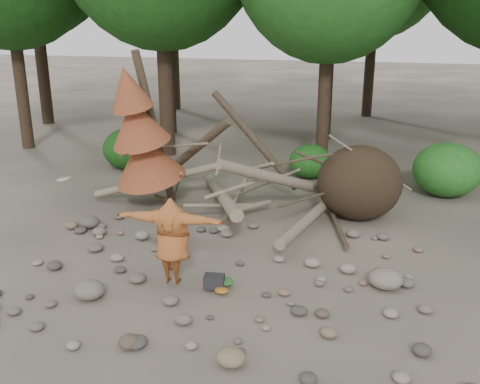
# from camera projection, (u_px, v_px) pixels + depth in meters

# --- Properties ---
(ground) EXTENTS (120.00, 120.00, 0.00)m
(ground) POSITION_uv_depth(u_px,v_px,m) (213.00, 278.00, 10.95)
(ground) COLOR #514C44
(ground) RESTS_ON ground
(deadfall_pile) EXTENTS (8.55, 5.24, 3.30)m
(deadfall_pile) POSITION_uv_depth(u_px,v_px,m) (337.00, 183.00, 14.02)
(deadfall_pile) COLOR #332619
(deadfall_pile) RESTS_ON ground
(dead_conifer) EXTENTS (2.06, 2.16, 4.35)m
(dead_conifer) POSITION_uv_depth(u_px,v_px,m) (141.00, 135.00, 14.19)
(dead_conifer) COLOR #4C3F30
(dead_conifer) RESTS_ON ground
(bush_left) EXTENTS (1.80, 1.80, 1.44)m
(bush_left) POSITION_uv_depth(u_px,v_px,m) (129.00, 149.00, 18.74)
(bush_left) COLOR #194E14
(bush_left) RESTS_ON ground
(bush_mid) EXTENTS (1.40, 1.40, 1.12)m
(bush_mid) POSITION_uv_depth(u_px,v_px,m) (310.00, 161.00, 17.72)
(bush_mid) COLOR #22631C
(bush_mid) RESTS_ON ground
(bush_right) EXTENTS (2.00, 2.00, 1.60)m
(bush_right) POSITION_uv_depth(u_px,v_px,m) (447.00, 170.00, 15.84)
(bush_right) COLOR #2B7524
(bush_right) RESTS_ON ground
(frisbee_thrower) EXTENTS (3.37, 0.70, 2.07)m
(frisbee_thrower) POSITION_uv_depth(u_px,v_px,m) (172.00, 241.00, 10.37)
(frisbee_thrower) COLOR #A55525
(frisbee_thrower) RESTS_ON ground
(backpack) EXTENTS (0.42, 0.31, 0.26)m
(backpack) POSITION_uv_depth(u_px,v_px,m) (214.00, 284.00, 10.42)
(backpack) COLOR black
(backpack) RESTS_ON ground
(cloth_green) EXTENTS (0.40, 0.34, 0.15)m
(cloth_green) POSITION_uv_depth(u_px,v_px,m) (223.00, 284.00, 10.56)
(cloth_green) COLOR #266026
(cloth_green) RESTS_ON ground
(cloth_orange) EXTENTS (0.28, 0.23, 0.10)m
(cloth_orange) POSITION_uv_depth(u_px,v_px,m) (222.00, 293.00, 10.26)
(cloth_orange) COLOR #A15E1B
(cloth_orange) RESTS_ON ground
(boulder_front_left) EXTENTS (0.60, 0.54, 0.36)m
(boulder_front_left) POSITION_uv_depth(u_px,v_px,m) (89.00, 290.00, 10.10)
(boulder_front_left) COLOR #6F675C
(boulder_front_left) RESTS_ON ground
(boulder_front_right) EXTENTS (0.46, 0.41, 0.28)m
(boulder_front_right) POSITION_uv_depth(u_px,v_px,m) (231.00, 357.00, 8.16)
(boulder_front_right) COLOR #846D53
(boulder_front_right) RESTS_ON ground
(boulder_mid_right) EXTENTS (0.67, 0.60, 0.40)m
(boulder_mid_right) POSITION_uv_depth(u_px,v_px,m) (386.00, 279.00, 10.49)
(boulder_mid_right) COLOR gray
(boulder_mid_right) RESTS_ON ground
(boulder_mid_left) EXTENTS (0.53, 0.48, 0.32)m
(boulder_mid_left) POSITION_uv_depth(u_px,v_px,m) (89.00, 222.00, 13.53)
(boulder_mid_left) COLOR #574F4A
(boulder_mid_left) RESTS_ON ground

